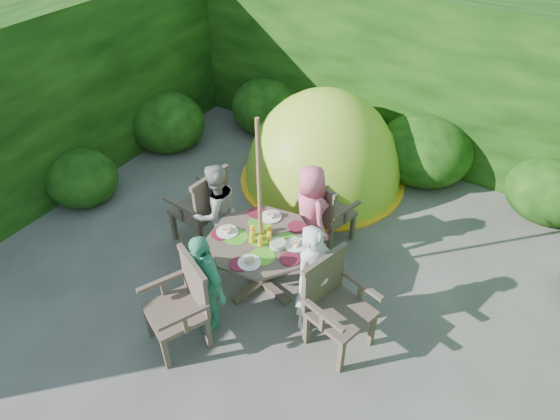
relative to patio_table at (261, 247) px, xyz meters
The scene contains 13 objects.
ground 0.64m from the patio_table, 30.01° to the right, with size 60.00×60.00×0.00m, color #4C4943.
hedge_enclosure 1.40m from the patio_table, 81.28° to the left, with size 9.00×9.00×2.50m.
patio_table is the anchor object (origin of this frame).
parasol_pole 0.50m from the patio_table, behind, with size 0.04×0.04×2.20m, color brown.
garden_chair_right 1.09m from the patio_table, 13.89° to the right, with size 0.69×0.74×1.03m.
garden_chair_left 1.09m from the patio_table, 165.41° to the left, with size 0.62×0.68×1.04m.
garden_chair_back 1.10m from the patio_table, 76.38° to the left, with size 0.67×0.62×0.93m.
garden_chair_front 1.10m from the patio_table, 103.24° to the right, with size 0.77×0.73×1.00m.
child_right 0.80m from the patio_table, 14.02° to the right, with size 0.48×0.32×1.33m, color silver.
child_left 0.81m from the patio_table, 166.12° to the left, with size 0.62×0.48×1.27m, color gray.
child_back 0.80m from the patio_table, 76.35° to the left, with size 0.62×0.40×1.27m, color #F06388.
child_front 0.80m from the patio_table, 104.25° to the right, with size 0.72×0.30×1.23m, color #50BB94.
dome_tent 2.39m from the patio_table, 100.67° to the left, with size 2.80×2.80×2.85m.
Camera 1 is at (2.16, -3.27, 4.38)m, focal length 32.00 mm.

